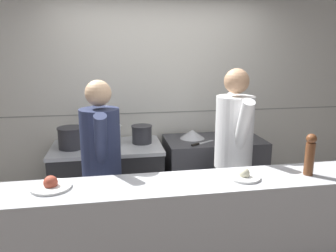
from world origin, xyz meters
TOP-DOWN VIEW (x-y plane):
  - wall_back_tiled at (0.00, 1.54)m, footprint 8.00×0.06m
  - oven_range at (-0.63, 1.14)m, footprint 1.21×0.71m
  - prep_counter at (0.61, 1.14)m, footprint 1.13×0.65m
  - pass_counter at (-0.03, -0.23)m, footprint 3.15×0.45m
  - stock_pot at (-1.00, 1.12)m, footprint 0.29×0.29m
  - sauce_pot at (-0.59, 1.16)m, footprint 0.24×0.24m
  - braising_pot at (-0.24, 1.19)m, footprint 0.24×0.24m
  - mixing_bowl_steel at (0.36, 1.21)m, footprint 0.29×0.29m
  - chefs_knife at (0.39, 0.97)m, footprint 0.31×0.21m
  - plated_dish_main at (-1.00, -0.18)m, footprint 0.28×0.28m
  - plated_dish_appetiser at (0.39, -0.24)m, footprint 0.24×0.24m
  - pepper_mill at (0.91, -0.25)m, footprint 0.08×0.08m
  - chef_head_cook at (-0.67, 0.35)m, footprint 0.36×0.73m
  - chef_sous at (0.56, 0.42)m, footprint 0.37×0.76m

SIDE VIEW (x-z plane):
  - oven_range at x=-0.63m, z-range 0.00..0.87m
  - prep_counter at x=0.61m, z-range 0.00..0.88m
  - pass_counter at x=-0.03m, z-range 0.00..0.96m
  - chefs_knife at x=0.39m, z-range 0.88..0.90m
  - chef_head_cook at x=-0.67m, z-range 0.09..1.76m
  - mixing_bowl_steel at x=0.36m, z-range 0.88..0.99m
  - chef_sous at x=0.56m, z-range 0.10..1.84m
  - braising_pot at x=-0.24m, z-range 0.87..1.07m
  - sauce_pot at x=-0.59m, z-range 0.87..1.10m
  - plated_dish_appetiser at x=0.39m, z-range 0.94..1.03m
  - stock_pot at x=-1.00m, z-range 0.87..1.10m
  - plated_dish_main at x=-1.00m, z-range 0.94..1.03m
  - pepper_mill at x=0.91m, z-range 0.97..1.30m
  - wall_back_tiled at x=0.00m, z-range 0.00..2.60m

